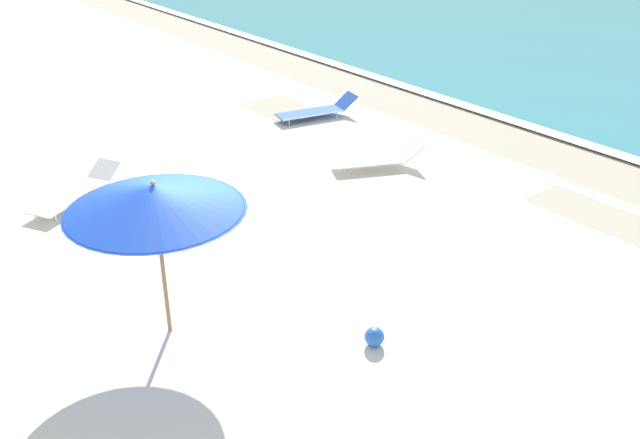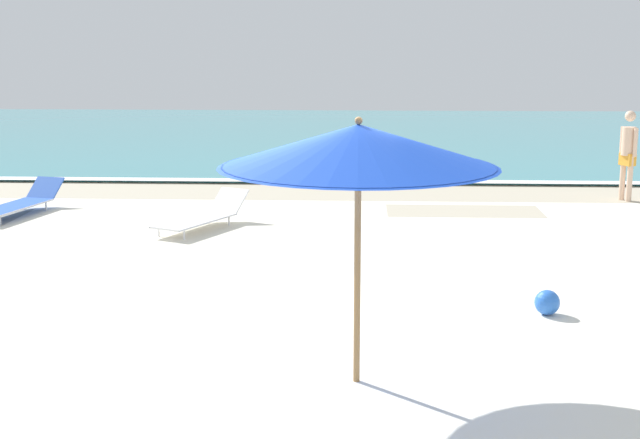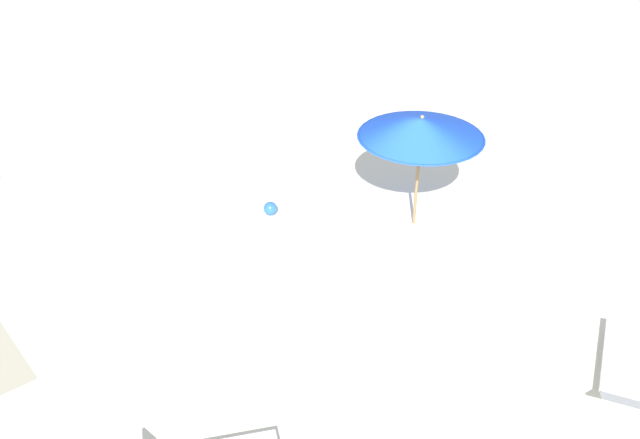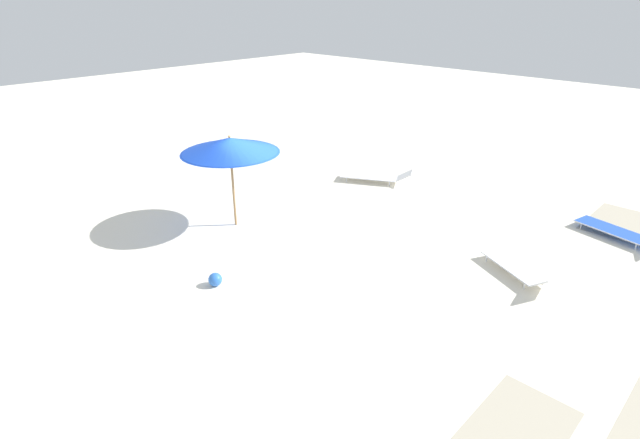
{
  "view_description": "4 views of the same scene",
  "coord_description": "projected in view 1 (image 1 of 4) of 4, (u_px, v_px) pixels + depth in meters",
  "views": [
    {
      "loc": [
        9.05,
        -4.93,
        6.36
      ],
      "look_at": [
        0.72,
        1.78,
        0.85
      ],
      "focal_mm": 40.0,
      "sensor_mm": 36.0,
      "label": 1
    },
    {
      "loc": [
        0.87,
        -9.03,
        3.12
      ],
      "look_at": [
        0.4,
        1.09,
        1.06
      ],
      "focal_mm": 50.0,
      "sensor_mm": 36.0,
      "label": 2
    },
    {
      "loc": [
        -7.72,
        8.3,
        8.06
      ],
      "look_at": [
        0.89,
        1.3,
        1.06
      ],
      "focal_mm": 40.0,
      "sensor_mm": 36.0,
      "label": 3
    },
    {
      "loc": [
        8.05,
        8.8,
        5.68
      ],
      "look_at": [
        0.71,
        1.79,
        1.05
      ],
      "focal_mm": 28.0,
      "sensor_mm": 36.0,
      "label": 4
    }
  ],
  "objects": [
    {
      "name": "ground_plane",
      "position": [
        211.0,
        284.0,
        11.97
      ],
      "size": [
        60.0,
        60.0,
        0.16
      ],
      "color": "silver"
    },
    {
      "name": "beach_umbrella",
      "position": [
        155.0,
        198.0,
        9.66
      ],
      "size": [
        2.5,
        2.5,
        2.45
      ],
      "color": "#9E7547",
      "rests_on": "ground_plane"
    },
    {
      "name": "sun_lounger_under_umbrella",
      "position": [
        77.0,
        191.0,
        14.57
      ],
      "size": [
        1.63,
        2.31,
        0.47
      ],
      "rotation": [
        0.0,
        0.0,
        0.5
      ],
      "color": "white",
      "rests_on": "ground_plane"
    },
    {
      "name": "sun_lounger_beside_umbrella",
      "position": [
        317.0,
        110.0,
        19.16
      ],
      "size": [
        1.09,
        2.32,
        0.53
      ],
      "rotation": [
        0.0,
        0.0,
        -0.22
      ],
      "color": "blue",
      "rests_on": "ground_plane"
    },
    {
      "name": "sun_lounger_near_water_left",
      "position": [
        378.0,
        158.0,
        16.11
      ],
      "size": [
        1.43,
        2.09,
        0.54
      ],
      "rotation": [
        0.0,
        0.0,
        -0.45
      ],
      "color": "white",
      "rests_on": "ground_plane"
    },
    {
      "name": "beach_ball",
      "position": [
        374.0,
        337.0,
        10.28
      ],
      "size": [
        0.29,
        0.29,
        0.29
      ],
      "color": "blue",
      "rests_on": "ground_plane"
    }
  ]
}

